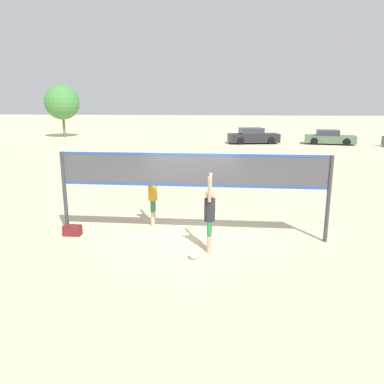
# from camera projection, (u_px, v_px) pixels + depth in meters

# --- Properties ---
(ground_plane) EXTENTS (200.00, 200.00, 0.00)m
(ground_plane) POSITION_uv_depth(u_px,v_px,m) (192.00, 237.00, 10.76)
(ground_plane) COLOR beige
(volleyball_net) EXTENTS (7.54, 0.11, 2.41)m
(volleyball_net) POSITION_uv_depth(u_px,v_px,m) (192.00, 177.00, 10.35)
(volleyball_net) COLOR #38383D
(volleyball_net) RESTS_ON ground_plane
(player_spiker) EXTENTS (0.28, 0.69, 2.03)m
(player_spiker) POSITION_uv_depth(u_px,v_px,m) (210.00, 212.00, 9.48)
(player_spiker) COLOR tan
(player_spiker) RESTS_ON ground_plane
(player_blocker) EXTENTS (0.28, 0.68, 1.97)m
(player_blocker) POSITION_uv_depth(u_px,v_px,m) (153.00, 193.00, 11.57)
(player_blocker) COLOR beige
(player_blocker) RESTS_ON ground_plane
(volleyball) EXTENTS (0.22, 0.22, 0.22)m
(volleyball) POSITION_uv_depth(u_px,v_px,m) (193.00, 255.00, 9.21)
(volleyball) COLOR silver
(volleyball) RESTS_ON ground_plane
(gear_bag) EXTENTS (0.50, 0.26, 0.30)m
(gear_bag) POSITION_uv_depth(u_px,v_px,m) (72.00, 230.00, 10.84)
(gear_bag) COLOR maroon
(gear_bag) RESTS_ON ground_plane
(parked_car_near) EXTENTS (4.67, 2.60, 1.29)m
(parked_car_near) POSITION_uv_depth(u_px,v_px,m) (329.00, 138.00, 34.14)
(parked_car_near) COLOR #4C6B4C
(parked_car_near) RESTS_ON ground_plane
(parked_car_far) EXTENTS (4.86, 2.70, 1.44)m
(parked_car_far) POSITION_uv_depth(u_px,v_px,m) (253.00, 136.00, 34.73)
(parked_car_far) COLOR #232328
(parked_car_far) RESTS_ON ground_plane
(tree_left_cluster) EXTENTS (3.68, 3.68, 5.57)m
(tree_left_cluster) POSITION_uv_depth(u_px,v_px,m) (62.00, 102.00, 40.26)
(tree_left_cluster) COLOR brown
(tree_left_cluster) RESTS_ON ground_plane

